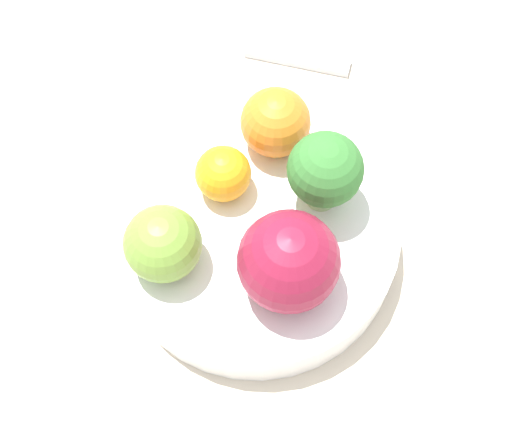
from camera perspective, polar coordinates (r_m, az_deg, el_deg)
The scene contains 9 objects.
ground_plane at distance 0.53m, azimuth -0.00°, elevation -3.28°, with size 6.00×6.00×0.00m, color gray.
table_surface at distance 0.52m, azimuth -0.00°, elevation -2.83°, with size 1.20×1.20×0.02m.
bowl at distance 0.50m, azimuth -0.00°, elevation -1.49°, with size 0.20×0.20×0.04m.
broccoli at distance 0.46m, azimuth 5.54°, elevation 3.64°, with size 0.05×0.05×0.06m.
apple_red at distance 0.45m, azimuth -7.47°, elevation -2.19°, with size 0.05×0.05×0.05m.
apple_green at distance 0.43m, azimuth 2.63°, elevation -3.62°, with size 0.06×0.06×0.06m.
orange_front at distance 0.48m, azimuth -2.65°, elevation 3.44°, with size 0.04×0.04×0.04m.
orange_back at distance 0.49m, azimuth 1.57°, elevation 7.54°, with size 0.05×0.05×0.05m.
spoon at distance 0.60m, azimuth 3.36°, elevation 12.56°, with size 0.09×0.02×0.01m.
Camera 1 is at (-0.07, 0.20, 0.48)m, focal length 50.00 mm.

